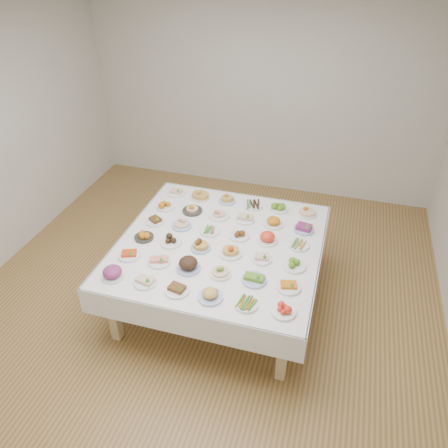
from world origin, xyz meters
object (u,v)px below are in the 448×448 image
(dish_0, at_px, (112,273))
(dish_35, at_px, (307,211))
(dish_18, at_px, (155,220))
(display_table, at_px, (220,248))

(dish_0, distance_m, dish_35, 2.17)
(dish_0, relative_size, dish_35, 0.95)
(dish_18, xyz_separation_m, dish_35, (1.53, 0.61, 0.02))
(display_table, relative_size, dish_35, 9.64)
(display_table, bearing_deg, dish_0, -135.26)
(dish_0, bearing_deg, display_table, 44.74)
(display_table, xyz_separation_m, dish_0, (-0.77, -0.77, 0.12))
(dish_35, bearing_deg, display_table, -135.23)
(dish_0, distance_m, dish_18, 0.92)
(dish_18, bearing_deg, dish_35, 21.65)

